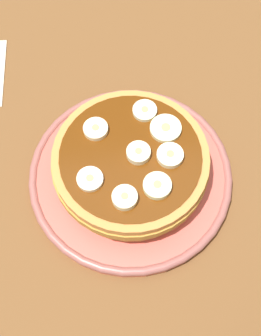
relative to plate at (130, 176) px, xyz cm
name	(u,v)px	position (x,y,z in cm)	size (l,w,h in cm)	color
ground_plane	(130,184)	(0.00, 0.00, -2.41)	(140.00, 140.00, 3.00)	brown
plate	(130,176)	(0.00, 0.00, 0.00)	(23.87, 23.87, 1.70)	#CC594C
pancake_stack	(131,163)	(-0.22, 0.13, 2.89)	(17.54, 17.56, 4.71)	#CA8945
banana_slice_0	(139,154)	(0.16, 0.86, 5.54)	(2.61, 2.61, 1.06)	#F2E8BA
banana_slice_1	(125,198)	(4.92, -1.21, 5.54)	(2.67, 2.67, 1.06)	#F2EAB5
banana_slice_2	(96,129)	(-3.57, -3.42, 5.44)	(2.75, 2.75, 0.86)	#FEECB7
banana_slice_3	(170,156)	(0.70, 4.17, 5.49)	(2.89, 2.89, 0.96)	#FBF0BE
banana_slice_4	(90,179)	(2.36, -4.56, 5.39)	(2.80, 2.80, 0.76)	#F8E6BF
banana_slice_5	(145,111)	(-5.30, 2.28, 5.38)	(2.75, 2.75, 0.74)	#ECEDC0
banana_slice_6	(166,129)	(-2.71, 4.24, 5.39)	(3.49, 3.49, 0.76)	#EDEBB2
banana_slice_7	(157,186)	(4.01, 2.28, 5.49)	(2.99, 2.99, 0.95)	#EFF3B5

